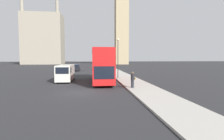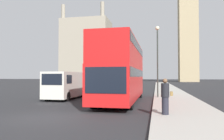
{
  "view_description": "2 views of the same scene",
  "coord_description": "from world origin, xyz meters",
  "px_view_note": "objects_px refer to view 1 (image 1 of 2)",
  "views": [
    {
      "loc": [
        1.37,
        -17.24,
        3.34
      ],
      "look_at": [
        4.1,
        7.09,
        1.65
      ],
      "focal_mm": 28.0,
      "sensor_mm": 36.0,
      "label": 1
    },
    {
      "loc": [
        5.24,
        -9.64,
        1.94
      ],
      "look_at": [
        0.56,
        13.29,
        2.65
      ],
      "focal_mm": 35.0,
      "sensor_mm": 36.0,
      "label": 2
    }
  ],
  "objects_px": {
    "street_lamp": "(118,53)",
    "parked_sedan": "(76,68)",
    "white_van": "(65,73)",
    "red_double_decker_bus": "(102,64)",
    "pedestrian": "(133,80)"
  },
  "relations": [
    {
      "from": "street_lamp",
      "to": "parked_sedan",
      "type": "bearing_deg",
      "value": 113.42
    },
    {
      "from": "white_van",
      "to": "pedestrian",
      "type": "height_order",
      "value": "white_van"
    },
    {
      "from": "red_double_decker_bus",
      "to": "parked_sedan",
      "type": "relative_size",
      "value": 2.38
    },
    {
      "from": "street_lamp",
      "to": "parked_sedan",
      "type": "xyz_separation_m",
      "value": [
        -8.25,
        19.05,
        -3.45
      ]
    },
    {
      "from": "pedestrian",
      "to": "red_double_decker_bus",
      "type": "bearing_deg",
      "value": 117.2
    },
    {
      "from": "white_van",
      "to": "street_lamp",
      "type": "relative_size",
      "value": 0.92
    },
    {
      "from": "parked_sedan",
      "to": "white_van",
      "type": "bearing_deg",
      "value": -88.81
    },
    {
      "from": "red_double_decker_bus",
      "to": "street_lamp",
      "type": "xyz_separation_m",
      "value": [
        2.72,
        2.94,
        1.68
      ]
    },
    {
      "from": "red_double_decker_bus",
      "to": "street_lamp",
      "type": "relative_size",
      "value": 1.75
    },
    {
      "from": "red_double_decker_bus",
      "to": "parked_sedan",
      "type": "bearing_deg",
      "value": 104.12
    },
    {
      "from": "pedestrian",
      "to": "parked_sedan",
      "type": "relative_size",
      "value": 0.37
    },
    {
      "from": "red_double_decker_bus",
      "to": "white_van",
      "type": "relative_size",
      "value": 1.89
    },
    {
      "from": "white_van",
      "to": "parked_sedan",
      "type": "height_order",
      "value": "white_van"
    },
    {
      "from": "pedestrian",
      "to": "street_lamp",
      "type": "bearing_deg",
      "value": 91.97
    },
    {
      "from": "red_double_decker_bus",
      "to": "pedestrian",
      "type": "height_order",
      "value": "red_double_decker_bus"
    }
  ]
}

